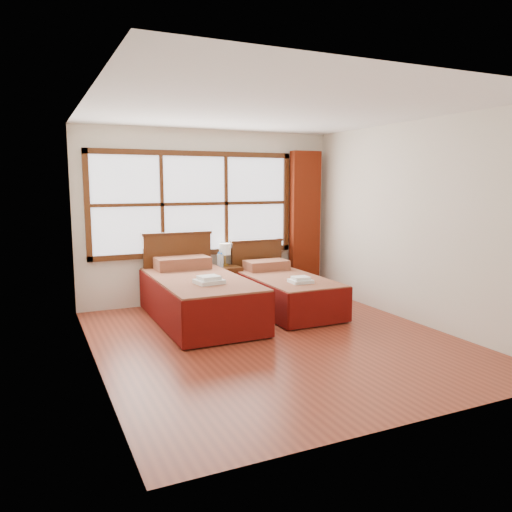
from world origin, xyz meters
name	(u,v)px	position (x,y,z in m)	size (l,w,h in m)	color
floor	(276,340)	(0.00, 0.00, 0.00)	(4.50, 4.50, 0.00)	brown
ceiling	(277,110)	(0.00, 0.00, 2.60)	(4.50, 4.50, 0.00)	white
wall_back	(210,217)	(0.00, 2.25, 1.30)	(4.00, 4.00, 0.00)	silver
wall_left	(91,236)	(-2.00, 0.00, 1.30)	(4.50, 4.50, 0.00)	silver
wall_right	(414,223)	(2.00, 0.00, 1.30)	(4.50, 4.50, 0.00)	silver
window	(195,204)	(-0.25, 2.21, 1.50)	(3.16, 0.06, 1.56)	white
curtain	(305,222)	(1.60, 2.11, 1.17)	(0.50, 0.16, 2.30)	maroon
bed_left	(198,296)	(-0.55, 1.20, 0.33)	(1.12, 2.17, 1.09)	#3A1C0C
bed_right	(284,291)	(0.75, 1.20, 0.28)	(0.95, 1.97, 0.92)	#3A1C0C
nightstand	(227,284)	(0.17, 1.99, 0.27)	(0.41, 0.41, 0.55)	#48240F
towels_left	(209,280)	(-0.56, 0.72, 0.62)	(0.36, 0.32, 0.10)	white
towels_right	(301,280)	(0.72, 0.69, 0.53)	(0.29, 0.26, 0.08)	white
lamp	(225,250)	(0.20, 2.13, 0.79)	(0.18, 0.18, 0.34)	gold
bottle_near	(219,260)	(0.05, 2.00, 0.65)	(0.06, 0.06, 0.23)	#C2E1F9
bottle_far	(221,260)	(0.09, 2.00, 0.65)	(0.06, 0.06, 0.22)	#C2E1F9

